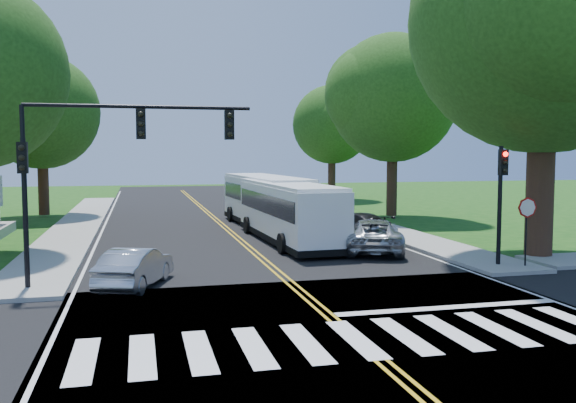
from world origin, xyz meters
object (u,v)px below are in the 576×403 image
object	(u,v)px
bus_lead	(288,211)
dark_sedan	(355,225)
suv	(373,235)
signal_ne	(501,189)
hatchback	(135,267)
signal_nw	(103,150)
bus_follow	(266,200)

from	to	relation	value
bus_lead	dark_sedan	world-z (taller)	bus_lead
suv	bus_lead	bearing A→B (deg)	-33.41
signal_ne	hatchback	distance (m)	13.37
signal_nw	signal_ne	xyz separation A→B (m)	(14.06, 0.01, -1.41)
hatchback	suv	distance (m)	11.07
signal_nw	hatchback	bearing A→B (deg)	-4.24
hatchback	suv	bearing A→B (deg)	-134.47
signal_nw	bus_lead	xyz separation A→B (m)	(8.01, 8.43, -2.86)
signal_ne	dark_sedan	size ratio (longest dim) A/B	1.02
signal_nw	hatchback	distance (m)	3.84
signal_nw	bus_lead	world-z (taller)	signal_nw
signal_nw	signal_ne	distance (m)	14.13
signal_nw	dark_sedan	bearing A→B (deg)	38.31
bus_lead	bus_follow	world-z (taller)	bus_follow
suv	dark_sedan	world-z (taller)	suv
bus_follow	hatchback	xyz separation A→B (m)	(-7.23, -14.30, -0.93)
signal_ne	suv	bearing A→B (deg)	124.17
bus_follow	dark_sedan	bearing A→B (deg)	122.42
bus_follow	hatchback	bearing A→B (deg)	59.38
bus_lead	suv	bearing A→B (deg)	125.10
hatchback	signal_nw	bearing A→B (deg)	16.00
suv	dark_sedan	distance (m)	4.70
hatchback	bus_follow	bearing A→B (deg)	-96.58
signal_nw	dark_sedan	world-z (taller)	signal_nw
signal_ne	dark_sedan	world-z (taller)	signal_ne
signal_nw	bus_lead	bearing A→B (deg)	46.47
signal_nw	bus_follow	xyz separation A→B (m)	(8.12, 14.24, -2.80)
bus_follow	hatchback	size ratio (longest dim) A/B	3.00
bus_follow	dark_sedan	xyz separation A→B (m)	(3.63, -4.96, -0.93)
bus_follow	signal_ne	bearing A→B (deg)	108.83
hatchback	dark_sedan	size ratio (longest dim) A/B	0.89
suv	bus_follow	bearing A→B (deg)	-54.67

